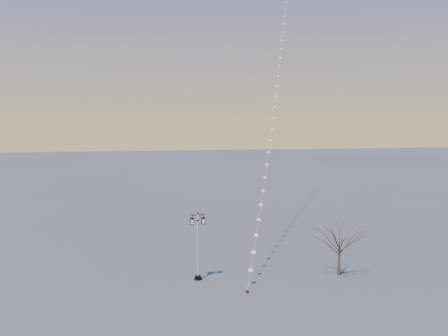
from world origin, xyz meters
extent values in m
plane|color=#484949|center=(0.00, 0.00, 0.00)|extent=(300.00, 300.00, 0.00)
cylinder|color=black|center=(-1.98, 1.85, 0.08)|extent=(0.58, 0.58, 0.17)
cylinder|color=black|center=(-1.98, 1.85, 0.24)|extent=(0.41, 0.41, 0.14)
cylinder|color=silver|center=(-1.98, 1.85, 2.74)|extent=(0.13, 0.13, 4.86)
cylinder|color=black|center=(-1.98, 1.85, 4.60)|extent=(0.21, 0.21, 0.06)
cube|color=black|center=(-1.98, 1.85, 5.01)|extent=(0.98, 0.13, 0.06)
sphere|color=black|center=(-1.98, 1.85, 5.14)|extent=(0.14, 0.14, 0.14)
pyramid|color=black|center=(-2.42, 1.82, 4.86)|extent=(0.45, 0.45, 0.14)
cube|color=beige|center=(-2.42, 1.82, 4.54)|extent=(0.27, 0.27, 0.35)
cube|color=black|center=(-2.42, 1.82, 4.34)|extent=(0.31, 0.31, 0.04)
pyramid|color=black|center=(-1.55, 1.89, 4.86)|extent=(0.45, 0.45, 0.14)
cube|color=beige|center=(-1.55, 1.89, 4.54)|extent=(0.27, 0.27, 0.35)
cube|color=black|center=(-1.55, 1.89, 4.34)|extent=(0.31, 0.31, 0.04)
cone|color=#49392E|center=(8.99, 0.79, 1.11)|extent=(0.26, 0.26, 2.21)
cylinder|color=#2F241A|center=(1.11, -1.36, 0.11)|extent=(0.22, 0.22, 0.22)
cylinder|color=black|center=(1.11, -1.36, 0.14)|extent=(0.03, 0.03, 0.27)
cone|color=orange|center=(8.90, 18.23, 15.85)|extent=(0.09, 0.09, 0.30)
cylinder|color=white|center=(1.11, -1.36, 0.65)|extent=(0.02, 0.02, 0.87)
camera|label=1|loc=(-5.75, -29.73, 11.99)|focal=34.57mm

